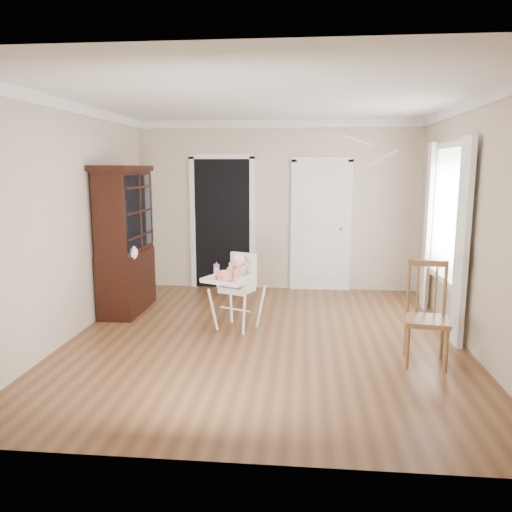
# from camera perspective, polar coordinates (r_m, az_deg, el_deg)

# --- Properties ---
(floor) EXTENTS (5.00, 5.00, 0.00)m
(floor) POSITION_cam_1_polar(r_m,az_deg,el_deg) (5.89, 1.04, -9.41)
(floor) COLOR brown
(floor) RESTS_ON ground
(ceiling) EXTENTS (5.00, 5.00, 0.00)m
(ceiling) POSITION_cam_1_polar(r_m,az_deg,el_deg) (5.60, 1.14, 17.61)
(ceiling) COLOR white
(ceiling) RESTS_ON wall_back
(wall_back) EXTENTS (4.50, 0.00, 4.50)m
(wall_back) POSITION_cam_1_polar(r_m,az_deg,el_deg) (8.07, 2.48, 5.70)
(wall_back) COLOR beige
(wall_back) RESTS_ON floor
(wall_left) EXTENTS (0.00, 5.00, 5.00)m
(wall_left) POSITION_cam_1_polar(r_m,az_deg,el_deg) (6.18, -20.23, 3.75)
(wall_left) COLOR beige
(wall_left) RESTS_ON floor
(wall_right) EXTENTS (0.00, 5.00, 5.00)m
(wall_right) POSITION_cam_1_polar(r_m,az_deg,el_deg) (5.86, 23.62, 3.21)
(wall_right) COLOR beige
(wall_right) RESTS_ON floor
(crown_molding) EXTENTS (4.50, 5.00, 0.12)m
(crown_molding) POSITION_cam_1_polar(r_m,az_deg,el_deg) (5.60, 1.13, 17.00)
(crown_molding) COLOR white
(crown_molding) RESTS_ON ceiling
(doorway) EXTENTS (1.06, 0.05, 2.22)m
(doorway) POSITION_cam_1_polar(r_m,az_deg,el_deg) (8.18, -3.87, 4.04)
(doorway) COLOR black
(doorway) RESTS_ON wall_back
(closet_door) EXTENTS (0.96, 0.09, 2.13)m
(closet_door) POSITION_cam_1_polar(r_m,az_deg,el_deg) (8.07, 7.43, 3.30)
(closet_door) COLOR white
(closet_door) RESTS_ON wall_back
(window_right) EXTENTS (0.13, 1.84, 2.30)m
(window_right) POSITION_cam_1_polar(r_m,az_deg,el_deg) (6.61, 20.88, 3.52)
(window_right) COLOR white
(window_right) RESTS_ON wall_right
(high_chair) EXTENTS (0.76, 0.83, 0.95)m
(high_chair) POSITION_cam_1_polar(r_m,az_deg,el_deg) (6.09, -2.22, -3.03)
(high_chair) COLOR white
(high_chair) RESTS_ON floor
(baby) EXTENTS (0.26, 0.27, 0.43)m
(baby) POSITION_cam_1_polar(r_m,az_deg,el_deg) (6.08, -2.10, -1.68)
(baby) COLOR beige
(baby) RESTS_ON high_chair
(cake) EXTENTS (0.23, 0.23, 0.11)m
(cake) POSITION_cam_1_polar(r_m,az_deg,el_deg) (5.86, -3.64, -2.28)
(cake) COLOR silver
(cake) RESTS_ON high_chair
(sippy_cup) EXTENTS (0.07, 0.07, 0.18)m
(sippy_cup) POSITION_cam_1_polar(r_m,az_deg,el_deg) (6.11, -4.53, -1.57)
(sippy_cup) COLOR #FB99DE
(sippy_cup) RESTS_ON high_chair
(china_cabinet) EXTENTS (0.53, 1.18, 1.99)m
(china_cabinet) POSITION_cam_1_polar(r_m,az_deg,el_deg) (7.01, -14.68, 1.82)
(china_cabinet) COLOR black
(china_cabinet) RESTS_ON floor
(dining_chair) EXTENTS (0.48, 0.48, 1.03)m
(dining_chair) POSITION_cam_1_polar(r_m,az_deg,el_deg) (5.34, 18.90, -6.61)
(dining_chair) COLOR brown
(dining_chair) RESTS_ON floor
(streamer) EXTENTS (0.32, 0.41, 0.15)m
(streamer) POSITION_cam_1_polar(r_m,az_deg,el_deg) (5.96, 11.57, 12.79)
(streamer) COLOR #FC92CC
(streamer) RESTS_ON ceiling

